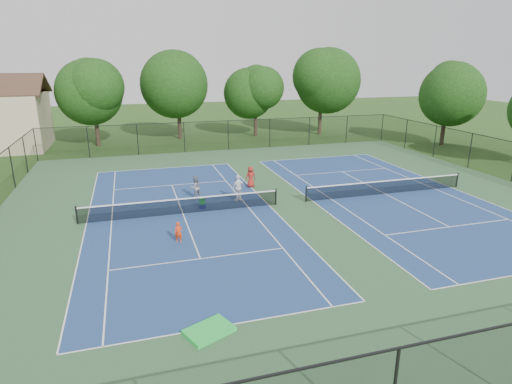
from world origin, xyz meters
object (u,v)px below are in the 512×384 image
object	(u,v)px
instructor	(195,187)
bystander_a	(238,188)
bystander_c	(251,177)
ball_hopper	(202,201)
ball_crate	(202,206)
tree_back_b	(177,81)
tree_side_e	(448,90)
tree_back_d	(322,78)
child_player	(178,232)
tree_back_a	(93,89)
tree_back_c	(256,90)

from	to	relation	value
instructor	bystander_a	bearing A→B (deg)	129.96
bystander_c	ball_hopper	bearing A→B (deg)	33.64
instructor	ball_crate	xyz separation A→B (m)	(0.09, -2.18, -0.63)
ball_crate	instructor	bearing A→B (deg)	92.25
tree_back_b	tree_side_e	size ratio (longest dim) A/B	1.13
bystander_c	instructor	bearing A→B (deg)	11.90
tree_back_d	ball_hopper	world-z (taller)	tree_back_d
ball_crate	ball_hopper	distance (m)	0.35
tree_back_d	ball_hopper	bearing A→B (deg)	-128.64
child_player	ball_crate	bearing A→B (deg)	83.20
tree_back_a	instructor	size ratio (longest dim) A/B	5.87
tree_back_d	bystander_c	world-z (taller)	tree_back_d
tree_side_e	tree_back_a	bearing A→B (deg)	164.48
tree_back_d	bystander_a	distance (m)	28.32
instructor	tree_back_d	bearing A→B (deg)	-155.73
tree_back_b	ball_hopper	world-z (taller)	tree_back_b
instructor	tree_back_c	bearing A→B (deg)	-140.10
tree_side_e	instructor	world-z (taller)	tree_side_e
child_player	bystander_a	xyz separation A→B (m)	(4.59, 5.67, 0.33)
tree_back_a	instructor	world-z (taller)	tree_back_a
ball_crate	ball_hopper	xyz separation A→B (m)	(0.00, 0.00, 0.35)
instructor	ball_crate	distance (m)	2.27
tree_side_e	ball_crate	xyz separation A→B (m)	(-28.70, -13.40, -5.66)
tree_back_d	tree_back_c	bearing A→B (deg)	172.87
tree_back_c	instructor	world-z (taller)	tree_back_c
tree_back_a	tree_side_e	distance (m)	37.36
tree_back_c	ball_crate	size ratio (longest dim) A/B	22.30
bystander_c	ball_hopper	size ratio (longest dim) A/B	3.87
instructor	tree_back_a	bearing A→B (deg)	-95.43
tree_side_e	child_player	world-z (taller)	tree_side_e
tree_back_c	instructor	size ratio (longest dim) A/B	5.38
tree_back_b	bystander_c	xyz separation A→B (m)	(2.50, -21.68, -5.83)
bystander_a	bystander_c	distance (m)	3.27
ball_hopper	tree_back_c	bearing A→B (deg)	66.31
tree_back_c	child_player	size ratio (longest dim) A/B	7.63
tree_back_c	child_player	distance (m)	32.21
ball_crate	ball_hopper	size ratio (longest dim) A/B	0.95
tree_back_a	ball_hopper	world-z (taller)	tree_back_a
tree_back_a	bystander_a	xyz separation A→B (m)	(9.86, -22.50, -5.16)
tree_back_c	bystander_a	size ratio (longest dim) A/B	4.78
tree_back_c	tree_back_d	xyz separation A→B (m)	(8.00, -1.00, 1.34)
bystander_a	ball_crate	bearing A→B (deg)	-3.07
tree_side_e	ball_crate	bearing A→B (deg)	-154.98
tree_side_e	ball_hopper	bearing A→B (deg)	-154.98
tree_back_d	bystander_c	xyz separation A→B (m)	(-14.50, -19.68, -6.05)
tree_back_a	tree_back_c	size ratio (longest dim) A/B	1.09
bystander_c	ball_crate	world-z (taller)	bystander_c
bystander_c	tree_back_b	bearing A→B (deg)	-91.26
tree_back_c	bystander_a	distance (m)	25.29
bystander_a	ball_hopper	distance (m)	2.75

